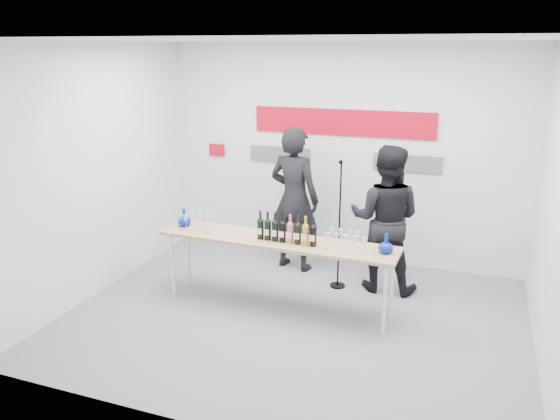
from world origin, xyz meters
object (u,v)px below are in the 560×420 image
at_px(presenter_right, 385,219).
at_px(tasting_table, 277,244).
at_px(mic_stand, 339,250).
at_px(presenter_left, 294,199).

bearing_deg(presenter_right, tasting_table, 40.78).
bearing_deg(mic_stand, tasting_table, -121.84).
xyz_separation_m(presenter_left, mic_stand, (0.73, -0.42, -0.47)).
bearing_deg(presenter_right, presenter_left, -11.96).
height_order(presenter_right, mic_stand, presenter_right).
distance_m(presenter_right, mic_stand, 0.69).
height_order(presenter_left, mic_stand, presenter_left).
bearing_deg(tasting_table, presenter_right, 42.38).
relative_size(tasting_table, presenter_left, 1.43).
bearing_deg(presenter_left, tasting_table, 110.63).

